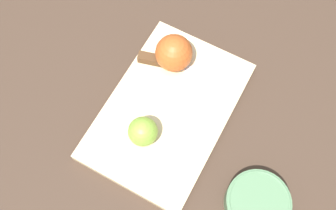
{
  "coord_description": "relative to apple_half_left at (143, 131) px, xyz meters",
  "views": [
    {
      "loc": [
        -0.29,
        -0.18,
        0.84
      ],
      "look_at": [
        0.0,
        0.0,
        0.04
      ],
      "focal_mm": 42.0,
      "sensor_mm": 36.0,
      "label": 1
    }
  ],
  "objects": [
    {
      "name": "bowl",
      "position": [
        0.0,
        -0.28,
        -0.03
      ],
      "size": [
        0.13,
        0.13,
        0.04
      ],
      "color": "#4C704C",
      "rests_on": "ground_plane"
    },
    {
      "name": "cutting_board",
      "position": [
        0.08,
        -0.01,
        -0.04
      ],
      "size": [
        0.41,
        0.28,
        0.02
      ],
      "color": "#D1B789",
      "rests_on": "ground_plane"
    },
    {
      "name": "apple_half_left",
      "position": [
        0.0,
        0.0,
        0.0
      ],
      "size": [
        0.06,
        0.06,
        0.06
      ],
      "rotation": [
        0.0,
        0.0,
        1.93
      ],
      "color": "olive",
      "rests_on": "cutting_board"
    },
    {
      "name": "apple_half_right",
      "position": [
        0.19,
        0.04,
        0.01
      ],
      "size": [
        0.09,
        0.09,
        0.09
      ],
      "rotation": [
        0.0,
        0.0,
        2.07
      ],
      "color": "#AD4C1E",
      "rests_on": "cutting_board"
    },
    {
      "name": "knife",
      "position": [
        0.17,
        0.08,
        -0.02
      ],
      "size": [
        0.07,
        0.15,
        0.02
      ],
      "rotation": [
        0.0,
        0.0,
        -1.25
      ],
      "color": "silver",
      "rests_on": "cutting_board"
    },
    {
      "name": "ground_plane",
      "position": [
        0.08,
        -0.01,
        -0.06
      ],
      "size": [
        4.0,
        4.0,
        0.0
      ],
      "primitive_type": "plane",
      "color": "#38281E"
    }
  ]
}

